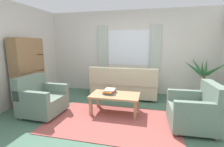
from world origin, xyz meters
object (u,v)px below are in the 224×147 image
at_px(couch, 124,85).
at_px(coffee_table, 115,97).
at_px(bookshelf, 30,75).
at_px(armchair_right, 196,110).
at_px(potted_plant, 203,84).
at_px(book_stack_on_table, 110,91).
at_px(armchair_left, 41,99).

distance_m(couch, coffee_table, 1.16).
distance_m(couch, bookshelf, 2.58).
distance_m(armchair_right, potted_plant, 1.68).
xyz_separation_m(coffee_table, book_stack_on_table, (-0.13, 0.05, 0.11)).
distance_m(armchair_left, potted_plant, 4.12).
xyz_separation_m(armchair_right, bookshelf, (-3.92, 0.44, 0.42)).
xyz_separation_m(armchair_left, bookshelf, (-0.71, 0.57, 0.42)).
relative_size(couch, book_stack_on_table, 5.48).
bearing_deg(coffee_table, bookshelf, 177.51).
distance_m(coffee_table, book_stack_on_table, 0.18).
bearing_deg(coffee_table, potted_plant, 29.96).
xyz_separation_m(book_stack_on_table, potted_plant, (2.28, 1.19, 0.03)).
bearing_deg(bookshelf, book_stack_on_table, 88.64).
xyz_separation_m(armchair_left, book_stack_on_table, (1.46, 0.52, 0.13)).
relative_size(couch, potted_plant, 1.54).
height_order(couch, armchair_right, couch).
bearing_deg(armchair_right, potted_plant, 158.56).
height_order(potted_plant, bookshelf, bookshelf).
bearing_deg(bookshelf, armchair_right, 83.55).
height_order(armchair_left, armchair_right, same).
relative_size(couch, coffee_table, 1.73).
height_order(coffee_table, book_stack_on_table, book_stack_on_table).
xyz_separation_m(couch, book_stack_on_table, (-0.15, -1.11, 0.12)).
bearing_deg(book_stack_on_table, potted_plant, 27.54).
height_order(armchair_left, bookshelf, bookshelf).
bearing_deg(couch, book_stack_on_table, 82.58).
distance_m(armchair_right, coffee_table, 1.65).
relative_size(armchair_right, potted_plant, 0.72).
distance_m(armchair_right, bookshelf, 3.97).
bearing_deg(armchair_left, coffee_table, -72.40).
relative_size(armchair_left, bookshelf, 0.51).
bearing_deg(book_stack_on_table, armchair_right, -12.63).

